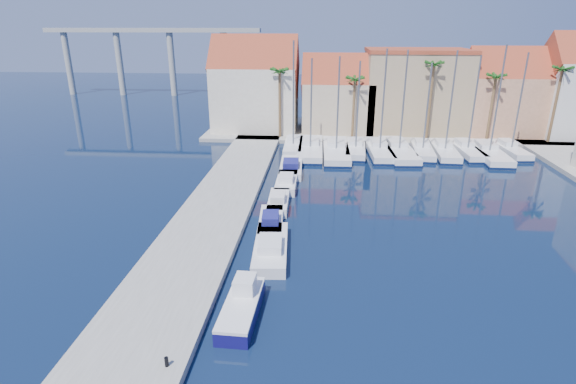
{
  "coord_description": "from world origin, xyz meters",
  "views": [
    {
      "loc": [
        -0.01,
        -19.1,
        15.22
      ],
      "look_at": [
        -2.6,
        13.41,
        3.0
      ],
      "focal_mm": 28.0,
      "sensor_mm": 36.0,
      "label": 1
    }
  ],
  "objects": [
    {
      "name": "sailboat_6",
      "position": [
        12.33,
        36.06,
        0.59
      ],
      "size": [
        2.99,
        8.88,
        11.06
      ],
      "rotation": [
        0.0,
        0.0,
        -0.08
      ],
      "color": "white",
      "rests_on": "ground"
    },
    {
      "name": "sailboat_3",
      "position": [
        4.12,
        36.01,
        0.58
      ],
      "size": [
        2.99,
        9.09,
        11.23
      ],
      "rotation": [
        0.0,
        0.0,
        -0.07
      ],
      "color": "white",
      "rests_on": "ground"
    },
    {
      "name": "palm_2",
      "position": [
        14.0,
        42.0,
        10.02
      ],
      "size": [
        2.6,
        2.6,
        11.15
      ],
      "color": "brown",
      "rests_on": "shore_north"
    },
    {
      "name": "sailboat_7",
      "position": [
        14.98,
        35.97,
        0.59
      ],
      "size": [
        3.03,
        9.59,
        12.45
      ],
      "rotation": [
        0.0,
        0.0,
        -0.06
      ],
      "color": "white",
      "rests_on": "ground"
    },
    {
      "name": "fishing_boat",
      "position": [
        -4.23,
        1.67,
        0.62
      ],
      "size": [
        1.97,
        5.39,
        1.86
      ],
      "rotation": [
        0.0,
        0.0,
        -0.04
      ],
      "color": "#120E57",
      "rests_on": "ground"
    },
    {
      "name": "sailboat_2",
      "position": [
        1.65,
        35.09,
        0.56
      ],
      "size": [
        3.33,
        11.9,
        11.82
      ],
      "rotation": [
        0.0,
        0.0,
        0.02
      ],
      "color": "white",
      "rests_on": "ground"
    },
    {
      "name": "motorboat_west_0",
      "position": [
        -3.46,
        8.86,
        0.51
      ],
      "size": [
        2.71,
        7.2,
        1.4
      ],
      "rotation": [
        0.0,
        0.0,
        0.06
      ],
      "color": "white",
      "rests_on": "ground"
    },
    {
      "name": "building_1",
      "position": [
        2.0,
        47.0,
        5.3
      ],
      "size": [
        10.3,
        8.0,
        11.0
      ],
      "color": "tan",
      "rests_on": "shore_north"
    },
    {
      "name": "ground",
      "position": [
        0.0,
        0.0,
        0.0
      ],
      "size": [
        260.0,
        260.0,
        0.0
      ],
      "primitive_type": "plane",
      "color": "black",
      "rests_on": "ground"
    },
    {
      "name": "sailboat_9",
      "position": [
        20.07,
        35.56,
        0.58
      ],
      "size": [
        3.05,
        10.95,
        13.12
      ],
      "rotation": [
        0.0,
        0.0,
        -0.02
      ],
      "color": "white",
      "rests_on": "ground"
    },
    {
      "name": "palm_4",
      "position": [
        30.0,
        42.0,
        9.55
      ],
      "size": [
        2.6,
        2.6,
        10.65
      ],
      "color": "brown",
      "rests_on": "shore_north"
    },
    {
      "name": "building_2",
      "position": [
        13.0,
        48.0,
        6.26
      ],
      "size": [
        14.2,
        10.2,
        11.5
      ],
      "color": "tan",
      "rests_on": "shore_north"
    },
    {
      "name": "motorboat_west_2",
      "position": [
        -3.78,
        17.57,
        0.51
      ],
      "size": [
        1.88,
        5.45,
        1.4
      ],
      "rotation": [
        0.0,
        0.0,
        0.03
      ],
      "color": "white",
      "rests_on": "ground"
    },
    {
      "name": "palm_3",
      "position": [
        22.0,
        42.0,
        8.61
      ],
      "size": [
        2.6,
        2.6,
        9.65
      ],
      "color": "brown",
      "rests_on": "shore_north"
    },
    {
      "name": "sailboat_8",
      "position": [
        17.8,
        36.57,
        0.59
      ],
      "size": [
        2.92,
        9.23,
        11.9
      ],
      "rotation": [
        0.0,
        0.0,
        0.06
      ],
      "color": "white",
      "rests_on": "ground"
    },
    {
      "name": "building_0",
      "position": [
        -10.0,
        47.0,
        6.52
      ],
      "size": [
        12.3,
        9.0,
        13.5
      ],
      "color": "beige",
      "rests_on": "shore_north"
    },
    {
      "name": "palm_0",
      "position": [
        -6.0,
        42.0,
        9.08
      ],
      "size": [
        2.6,
        2.6,
        10.15
      ],
      "color": "brown",
      "rests_on": "shore_north"
    },
    {
      "name": "sailboat_0",
      "position": [
        -3.76,
        36.77,
        0.63
      ],
      "size": [
        2.42,
        8.58,
        13.45
      ],
      "rotation": [
        0.0,
        0.0,
        0.02
      ],
      "color": "white",
      "rests_on": "ground"
    },
    {
      "name": "palm_1",
      "position": [
        4.0,
        42.0,
        8.14
      ],
      "size": [
        2.6,
        2.6,
        9.15
      ],
      "color": "brown",
      "rests_on": "shore_north"
    },
    {
      "name": "shore_north",
      "position": [
        10.0,
        48.0,
        0.25
      ],
      "size": [
        54.0,
        16.0,
        0.5
      ],
      "primitive_type": "cube",
      "color": "gray",
      "rests_on": "ground"
    },
    {
      "name": "viaduct",
      "position": [
        -39.07,
        82.0,
        10.25
      ],
      "size": [
        48.0,
        2.2,
        14.45
      ],
      "color": "#9E9E99",
      "rests_on": "ground"
    },
    {
      "name": "sailboat_10",
      "position": [
        23.2,
        37.08,
        0.62
      ],
      "size": [
        2.84,
        8.35,
        12.2
      ],
      "rotation": [
        0.0,
        0.0,
        0.08
      ],
      "color": "white",
      "rests_on": "ground"
    },
    {
      "name": "motorboat_west_3",
      "position": [
        -3.5,
        22.9,
        0.51
      ],
      "size": [
        2.01,
        6.17,
        1.4
      ],
      "rotation": [
        0.0,
        0.0,
        0.01
      ],
      "color": "white",
      "rests_on": "ground"
    },
    {
      "name": "building_4",
      "position": [
        34.0,
        46.0,
        6.97
      ],
      "size": [
        8.3,
        8.0,
        14.0
      ],
      "color": "white",
      "rests_on": "shore_north"
    },
    {
      "name": "sailboat_5",
      "position": [
        9.34,
        35.83,
        0.56
      ],
      "size": [
        3.8,
        11.9,
        12.52
      ],
      "rotation": [
        0.0,
        0.0,
        0.06
      ],
      "color": "white",
      "rests_on": "ground"
    },
    {
      "name": "sailboat_1",
      "position": [
        -1.53,
        35.72,
        0.56
      ],
      "size": [
        3.1,
        11.45,
        11.52
      ],
      "rotation": [
        0.0,
        0.0,
        0.01
      ],
      "color": "white",
      "rests_on": "ground"
    },
    {
      "name": "sailboat_4",
      "position": [
        6.98,
        35.64,
        0.58
      ],
      "size": [
        3.12,
        10.31,
        12.63
      ],
      "rotation": [
        0.0,
        0.0,
        0.04
      ],
      "color": "white",
      "rests_on": "ground"
    },
    {
      "name": "bollard",
      "position": [
        -6.87,
        -3.11,
        0.74
      ],
      "size": [
        0.19,
        0.19,
        0.47
      ],
      "primitive_type": "cylinder",
      "color": "black",
      "rests_on": "quay_west"
    },
    {
      "name": "quay_west",
      "position": [
        -9.0,
        13.5,
        0.25
      ],
      "size": [
        6.0,
        77.0,
        0.5
      ],
      "primitive_type": "cube",
      "color": "gray",
      "rests_on": "ground"
    },
    {
      "name": "motorboat_west_1",
      "position": [
        -3.95,
        13.16,
        0.51
      ],
      "size": [
        2.24,
        5.84,
        1.4
      ],
      "rotation": [
        0.0,
        0.0,
        0.07
      ],
      "color": "white",
      "rests_on": "ground"
    },
    {
      "name": "motorboat_west_4",
      "position": [
        -3.42,
        27.95,
        0.51
      ],
      "size": [
        2.61,
        7.43,
        1.4
      ],
      "rotation": [
        0.0,
        0.0,
        0.04
      ],
      "color": "white",
      "rests_on": "ground"
    },
    {
      "name": "building_3",
      "position": [
        25.0,
        47.0,
        5.86
      ],
      "size": [
        10.3,
        8.0,
        12.0
      ],
      "color": "tan",
      "rests_on": "shore_north"
    }
  ]
}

